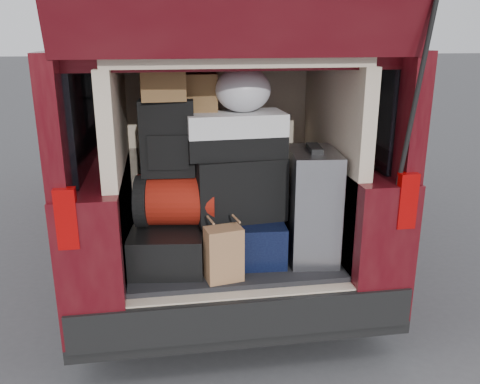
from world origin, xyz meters
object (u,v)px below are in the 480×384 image
at_px(red_duffel, 176,200).
at_px(silver_roller, 312,205).
at_px(black_soft_case, 238,187).
at_px(navy_hardshell, 242,234).
at_px(backpack, 168,138).
at_px(black_hardshell, 169,243).
at_px(kraft_bag, 224,254).
at_px(twotone_duffel, 235,134).

bearing_deg(red_duffel, silver_roller, 2.50).
bearing_deg(silver_roller, black_soft_case, 174.41).
relative_size(navy_hardshell, silver_roller, 0.86).
height_order(silver_roller, backpack, backpack).
relative_size(black_hardshell, black_soft_case, 1.10).
bearing_deg(black_hardshell, backpack, 72.51).
bearing_deg(backpack, black_hardshell, -110.27).
xyz_separation_m(black_hardshell, backpack, (0.02, 0.05, 0.63)).
distance_m(black_soft_case, backpack, 0.51).
xyz_separation_m(black_soft_case, backpack, (-0.40, 0.02, 0.31)).
distance_m(black_hardshell, navy_hardshell, 0.45).
bearing_deg(black_hardshell, red_duffel, 26.32).
bearing_deg(kraft_bag, silver_roller, 11.57).
bearing_deg(kraft_bag, red_duffel, 116.87).
height_order(red_duffel, black_soft_case, black_soft_case).
distance_m(silver_roller, red_duffel, 0.81).
bearing_deg(red_duffel, backpack, 152.30).
bearing_deg(twotone_duffel, backpack, 176.68).
relative_size(navy_hardshell, kraft_bag, 1.86).
distance_m(black_hardshell, black_soft_case, 0.53).
distance_m(black_hardshell, red_duffel, 0.27).
distance_m(kraft_bag, twotone_duffel, 0.69).
bearing_deg(backpack, red_duffel, -32.00).
distance_m(backpack, twotone_duffel, 0.39).
height_order(backpack, twotone_duffel, backpack).
bearing_deg(backpack, kraft_bag, -46.89).
relative_size(red_duffel, black_soft_case, 0.87).
distance_m(navy_hardshell, silver_roller, 0.47).
relative_size(navy_hardshell, black_soft_case, 1.09).
relative_size(black_soft_case, twotone_duffel, 0.93).
bearing_deg(kraft_bag, black_hardshell, 124.63).
distance_m(black_hardshell, kraft_bag, 0.42).
relative_size(silver_roller, twotone_duffel, 1.17).
bearing_deg(silver_roller, navy_hardshell, 171.75).
xyz_separation_m(navy_hardshell, black_soft_case, (-0.03, -0.01, 0.31)).
relative_size(kraft_bag, red_duffel, 0.67).
bearing_deg(red_duffel, black_soft_case, 9.76).
relative_size(silver_roller, kraft_bag, 2.15).
bearing_deg(navy_hardshell, black_hardshell, -171.09).
distance_m(navy_hardshell, black_soft_case, 0.31).
bearing_deg(silver_roller, red_duffel, -179.52).
distance_m(navy_hardshell, kraft_bag, 0.37).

